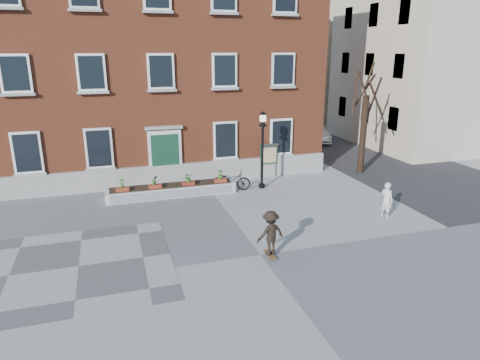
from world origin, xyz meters
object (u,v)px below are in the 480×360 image
object	(u,v)px
bicycle	(230,180)
notice_board	(269,155)
bystander	(387,200)
skateboarder	(270,233)
parked_car	(314,133)
lamp_post	(263,139)

from	to	relation	value
bicycle	notice_board	xyz separation A→B (m)	(2.66, 1.62, 0.74)
bystander	skateboarder	xyz separation A→B (m)	(-5.95, -1.87, 0.08)
bicycle	parked_car	distance (m)	13.30
lamp_post	bystander	bearing A→B (deg)	-55.71
bystander	skateboarder	bearing A→B (deg)	87.95
parked_car	notice_board	distance (m)	10.32
notice_board	skateboarder	xyz separation A→B (m)	(-3.34, -8.93, -0.40)
bicycle	skateboarder	world-z (taller)	skateboarder
bystander	notice_board	size ratio (longest dim) A/B	0.83
bystander	lamp_post	distance (m)	6.68
bystander	skateboarder	world-z (taller)	skateboarder
lamp_post	skateboarder	size ratio (longest dim) A/B	2.38
bicycle	lamp_post	size ratio (longest dim) A/B	0.51
parked_car	notice_board	xyz separation A→B (m)	(-6.70, -7.83, 0.57)
skateboarder	lamp_post	bearing A→B (deg)	72.11
bystander	skateboarder	distance (m)	6.24
bystander	lamp_post	bearing A→B (deg)	14.80
notice_board	skateboarder	bearing A→B (deg)	-110.52
bicycle	notice_board	bearing A→B (deg)	-41.63
bicycle	bystander	size ratio (longest dim) A/B	1.29
parked_car	lamp_post	bearing A→B (deg)	-119.72
bicycle	parked_car	bearing A→B (deg)	-27.71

